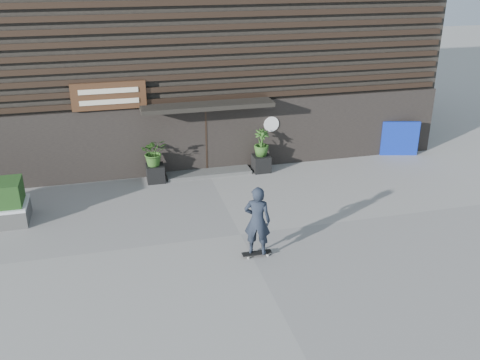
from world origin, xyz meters
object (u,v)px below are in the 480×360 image
object	(u,v)px
planter_pot_left	(155,173)
planter_pot_right	(261,163)
skateboarder	(257,221)
blue_tarp	(400,138)

from	to	relation	value
planter_pot_left	planter_pot_right	distance (m)	3.80
planter_pot_right	planter_pot_left	bearing A→B (deg)	180.00
planter_pot_right	skateboarder	bearing A→B (deg)	-107.54
blue_tarp	skateboarder	xyz separation A→B (m)	(-7.46, -5.90, 0.35)
blue_tarp	planter_pot_left	bearing A→B (deg)	-163.98
planter_pot_left	skateboarder	world-z (taller)	skateboarder
planter_pot_left	planter_pot_right	bearing A→B (deg)	0.00
blue_tarp	skateboarder	distance (m)	9.52
planter_pot_right	blue_tarp	xyz separation A→B (m)	(5.69, 0.30, 0.38)
blue_tarp	planter_pot_right	bearing A→B (deg)	-162.77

